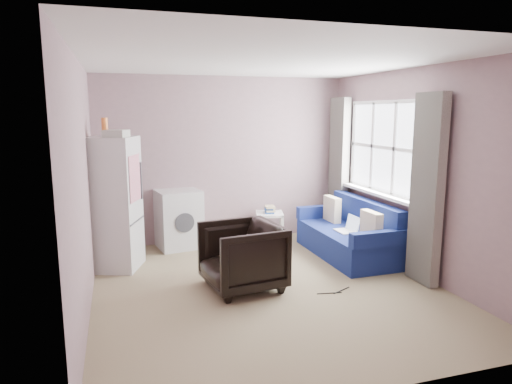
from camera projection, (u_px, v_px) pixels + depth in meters
room at (269, 178)px, 5.00m from camera, size 3.84×4.24×2.54m
armchair at (242, 253)px, 5.10m from camera, size 0.85×0.90×0.83m
fridge at (114, 203)px, 5.71m from camera, size 0.74×0.74×1.90m
washing_machine at (178, 217)px, 6.69m from camera, size 0.69×0.69×0.85m
side_table at (269, 225)px, 7.02m from camera, size 0.50×0.50×0.55m
sofa at (350, 236)px, 6.32m from camera, size 0.81×1.74×0.77m
window_dressing at (376, 177)px, 6.19m from camera, size 0.17×2.62×2.18m
floor_cables at (336, 292)px, 5.06m from camera, size 0.44×0.13×0.01m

